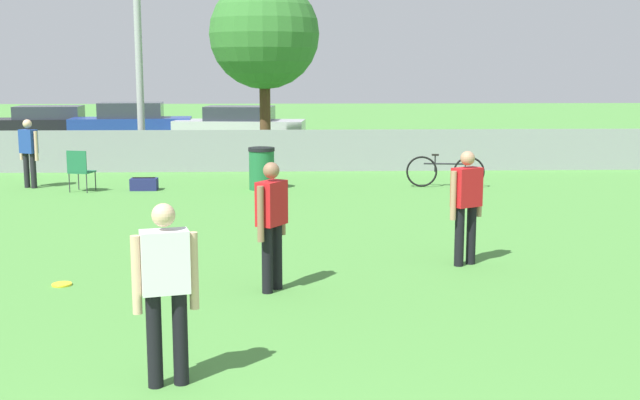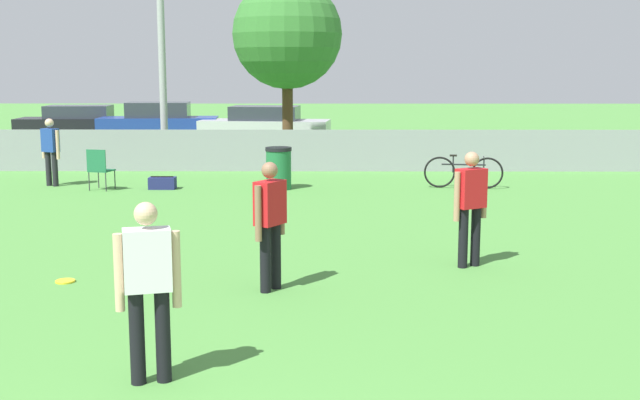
# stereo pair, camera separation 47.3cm
# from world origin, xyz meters

# --- Properties ---
(fence_backline) EXTENTS (24.51, 0.07, 1.21)m
(fence_backline) POSITION_xyz_m (0.00, 18.00, 0.55)
(fence_backline) COLOR gray
(fence_backline) RESTS_ON ground_plane
(tree_near_pole) EXTENTS (3.23, 3.23, 5.31)m
(tree_near_pole) POSITION_xyz_m (-0.14, 20.91, 3.68)
(tree_near_pole) COLOR #4C331E
(tree_near_pole) RESTS_ON ground_plane
(player_receiver_white) EXTENTS (0.54, 0.31, 1.58)m
(player_receiver_white) POSITION_xyz_m (-0.51, 3.53, 0.90)
(player_receiver_white) COLOR black
(player_receiver_white) RESTS_ON ground_plane
(player_thrower_red) EXTENTS (0.49, 0.39, 1.58)m
(player_thrower_red) POSITION_xyz_m (2.96, 7.66, 0.90)
(player_thrower_red) COLOR black
(player_thrower_red) RESTS_ON ground_plane
(player_defender_red) EXTENTS (0.40, 0.48, 1.58)m
(player_defender_red) POSITION_xyz_m (0.33, 6.46, 0.90)
(player_defender_red) COLOR black
(player_defender_red) RESTS_ON ground_plane
(spectator_in_blue) EXTENTS (0.48, 0.37, 1.56)m
(spectator_in_blue) POSITION_xyz_m (-5.33, 15.27, 0.88)
(spectator_in_blue) COLOR black
(spectator_in_blue) RESTS_ON ground_plane
(frisbee_disc) EXTENTS (0.25, 0.25, 0.03)m
(frisbee_disc) POSITION_xyz_m (-2.31, 6.81, 0.01)
(frisbee_disc) COLOR yellow
(frisbee_disc) RESTS_ON ground_plane
(folding_chair_sideline) EXTENTS (0.55, 0.56, 0.92)m
(folding_chair_sideline) POSITION_xyz_m (-4.04, 14.61, 0.52)
(folding_chair_sideline) COLOR #333338
(folding_chair_sideline) RESTS_ON ground_plane
(bicycle_sideline) EXTENTS (1.77, 0.44, 0.76)m
(bicycle_sideline) POSITION_xyz_m (4.12, 14.99, 0.37)
(bicycle_sideline) COLOR black
(bicycle_sideline) RESTS_ON ground_plane
(trash_bin) EXTENTS (0.59, 0.59, 0.95)m
(trash_bin) POSITION_xyz_m (-0.06, 14.81, 0.48)
(trash_bin) COLOR #1E6638
(trash_bin) RESTS_ON ground_plane
(gear_bag_sideline) EXTENTS (0.59, 0.33, 0.29)m
(gear_bag_sideline) POSITION_xyz_m (-2.69, 14.82, 0.13)
(gear_bag_sideline) COLOR navy
(gear_bag_sideline) RESTS_ON ground_plane
(parked_car_dark) EXTENTS (4.68, 2.03, 1.30)m
(parked_car_dark) POSITION_xyz_m (-8.45, 27.66, 0.64)
(parked_car_dark) COLOR black
(parked_car_dark) RESTS_ON ground_plane
(parked_car_blue) EXTENTS (4.41, 1.98, 1.47)m
(parked_car_blue) POSITION_xyz_m (-5.17, 26.52, 0.70)
(parked_car_blue) COLOR black
(parked_car_blue) RESTS_ON ground_plane
(parked_car_silver) EXTENTS (4.71, 2.16, 1.37)m
(parked_car_silver) POSITION_xyz_m (-1.17, 25.57, 0.68)
(parked_car_silver) COLOR black
(parked_car_silver) RESTS_ON ground_plane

